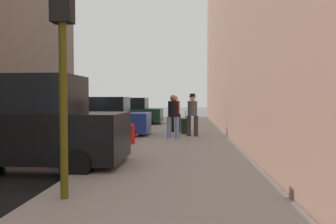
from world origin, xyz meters
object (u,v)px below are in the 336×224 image
(fire_hydrant, at_px, (132,134))
(parked_dark_green_sedan, at_px, (130,113))
(traffic_light, at_px, (63,29))
(pedestrian_with_beanie, at_px, (192,113))
(rolling_suitcase, at_px, (186,126))
(pedestrian_in_jeans, at_px, (173,114))
(pedestrian_in_red_jacket, at_px, (175,112))
(parked_black_suv, at_px, (30,127))
(parked_blue_sedan, at_px, (102,119))

(fire_hydrant, bearing_deg, parked_dark_green_sedan, 100.84)
(traffic_light, bearing_deg, pedestrian_with_beanie, 76.74)
(pedestrian_with_beanie, xyz_separation_m, rolling_suitcase, (-0.29, 1.04, -0.65))
(parked_dark_green_sedan, height_order, pedestrian_in_jeans, pedestrian_in_jeans)
(pedestrian_in_red_jacket, bearing_deg, rolling_suitcase, -55.38)
(parked_dark_green_sedan, height_order, pedestrian_with_beanie, pedestrian_with_beanie)
(parked_black_suv, bearing_deg, parked_blue_sedan, 90.00)
(fire_hydrant, bearing_deg, rolling_suitcase, 62.87)
(fire_hydrant, xyz_separation_m, pedestrian_in_jeans, (1.34, 1.79, 0.61))
(parked_blue_sedan, bearing_deg, fire_hydrant, -57.42)
(traffic_light, height_order, pedestrian_in_jeans, traffic_light)
(traffic_light, relative_size, rolling_suitcase, 3.46)
(parked_dark_green_sedan, distance_m, pedestrian_in_red_jacket, 6.03)
(fire_hydrant, distance_m, traffic_light, 6.63)
(pedestrian_with_beanie, bearing_deg, traffic_light, -103.26)
(parked_dark_green_sedan, relative_size, fire_hydrant, 6.03)
(parked_dark_green_sedan, relative_size, rolling_suitcase, 4.08)
(rolling_suitcase, bearing_deg, pedestrian_with_beanie, -74.49)
(fire_hydrant, height_order, rolling_suitcase, rolling_suitcase)
(rolling_suitcase, bearing_deg, parked_dark_green_sedan, 121.74)
(parked_dark_green_sedan, bearing_deg, pedestrian_in_red_jacket, -58.68)
(parked_black_suv, height_order, pedestrian_in_red_jacket, parked_black_suv)
(pedestrian_in_jeans, distance_m, rolling_suitcase, 1.93)
(pedestrian_in_red_jacket, height_order, pedestrian_in_jeans, same)
(traffic_light, bearing_deg, rolling_suitcase, 79.74)
(parked_dark_green_sedan, xyz_separation_m, traffic_light, (1.85, -15.66, 1.91))
(traffic_light, distance_m, pedestrian_in_red_jacket, 10.71)
(fire_hydrant, distance_m, pedestrian_in_jeans, 2.32)
(parked_black_suv, distance_m, pedestrian_in_red_jacket, 8.51)
(parked_blue_sedan, height_order, pedestrian_in_red_jacket, pedestrian_in_red_jacket)
(parked_dark_green_sedan, distance_m, fire_hydrant, 9.60)
(parked_blue_sedan, bearing_deg, parked_dark_green_sedan, 90.00)
(parked_black_suv, distance_m, parked_blue_sedan, 6.46)
(parked_black_suv, relative_size, pedestrian_with_beanie, 2.60)
(parked_dark_green_sedan, relative_size, pedestrian_with_beanie, 2.39)
(parked_black_suv, xyz_separation_m, traffic_light, (1.85, -2.60, 1.73))
(parked_blue_sedan, distance_m, pedestrian_in_red_jacket, 3.46)
(parked_dark_green_sedan, height_order, fire_hydrant, parked_dark_green_sedan)
(parked_black_suv, distance_m, parked_dark_green_sedan, 13.06)
(fire_hydrant, relative_size, traffic_light, 0.20)
(pedestrian_in_red_jacket, bearing_deg, fire_hydrant, -107.29)
(pedestrian_in_jeans, bearing_deg, parked_blue_sedan, 161.79)
(parked_dark_green_sedan, relative_size, pedestrian_in_red_jacket, 2.48)
(parked_black_suv, distance_m, fire_hydrant, 4.10)
(traffic_light, distance_m, pedestrian_in_jeans, 8.29)
(parked_blue_sedan, xyz_separation_m, pedestrian_in_red_jacket, (3.13, 1.45, 0.26))
(parked_dark_green_sedan, distance_m, pedestrian_in_jeans, 8.26)
(fire_hydrant, bearing_deg, pedestrian_with_beanie, 49.98)
(parked_black_suv, height_order, parked_blue_sedan, parked_black_suv)
(pedestrian_in_jeans, bearing_deg, traffic_light, -99.12)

